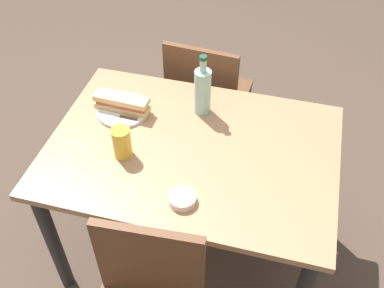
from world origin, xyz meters
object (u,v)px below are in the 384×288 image
(knife_near, at_px, (120,116))
(water_bottle, at_px, (203,91))
(baguette_sandwich_near, at_px, (122,103))
(plate_near, at_px, (123,110))
(dining_table, at_px, (192,165))
(olive_bowl, at_px, (182,199))
(beer_glass, at_px, (122,142))
(chair_near, at_px, (206,97))

(knife_near, xyz_separation_m, water_bottle, (-0.33, -0.15, 0.10))
(water_bottle, bearing_deg, baguette_sandwich_near, 15.40)
(plate_near, xyz_separation_m, baguette_sandwich_near, (0.00, -0.00, 0.04))
(plate_near, relative_size, water_bottle, 0.81)
(dining_table, height_order, olive_bowl, olive_bowl)
(knife_near, height_order, olive_bowl, olive_bowl)
(knife_near, xyz_separation_m, beer_glass, (-0.09, 0.19, 0.05))
(plate_near, relative_size, baguette_sandwich_near, 0.96)
(dining_table, bearing_deg, baguette_sandwich_near, -21.52)
(chair_near, relative_size, beer_glass, 6.38)
(chair_near, relative_size, olive_bowl, 8.32)
(plate_near, height_order, knife_near, knife_near)
(knife_near, relative_size, water_bottle, 0.63)
(baguette_sandwich_near, distance_m, beer_glass, 0.27)
(baguette_sandwich_near, bearing_deg, beer_glass, 111.56)
(dining_table, height_order, knife_near, knife_near)
(chair_near, bearing_deg, plate_near, 60.54)
(dining_table, xyz_separation_m, baguette_sandwich_near, (0.35, -0.14, 0.16))
(plate_near, xyz_separation_m, knife_near, (-0.01, 0.05, 0.01))
(baguette_sandwich_near, relative_size, knife_near, 1.36)
(baguette_sandwich_near, height_order, knife_near, baguette_sandwich_near)
(water_bottle, distance_m, beer_glass, 0.42)
(plate_near, bearing_deg, baguette_sandwich_near, -26.57)
(dining_table, relative_size, olive_bowl, 11.52)
(dining_table, height_order, chair_near, chair_near)
(dining_table, xyz_separation_m, beer_glass, (0.26, 0.11, 0.17))
(baguette_sandwich_near, bearing_deg, plate_near, 153.43)
(knife_near, height_order, water_bottle, water_bottle)
(dining_table, relative_size, chair_near, 1.38)
(knife_near, distance_m, water_bottle, 0.37)
(knife_near, bearing_deg, water_bottle, -156.10)
(baguette_sandwich_near, xyz_separation_m, water_bottle, (-0.34, -0.09, 0.07))
(dining_table, xyz_separation_m, chair_near, (0.09, -0.61, -0.13))
(plate_near, bearing_deg, beer_glass, 111.56)
(chair_near, xyz_separation_m, olive_bowl, (-0.12, 0.89, 0.25))
(baguette_sandwich_near, height_order, beer_glass, beer_glass)
(dining_table, xyz_separation_m, plate_near, (0.35, -0.14, 0.11))
(chair_near, bearing_deg, dining_table, 98.05)
(beer_glass, distance_m, olive_bowl, 0.34)
(baguette_sandwich_near, bearing_deg, chair_near, -119.46)
(plate_near, height_order, olive_bowl, olive_bowl)
(water_bottle, distance_m, olive_bowl, 0.52)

